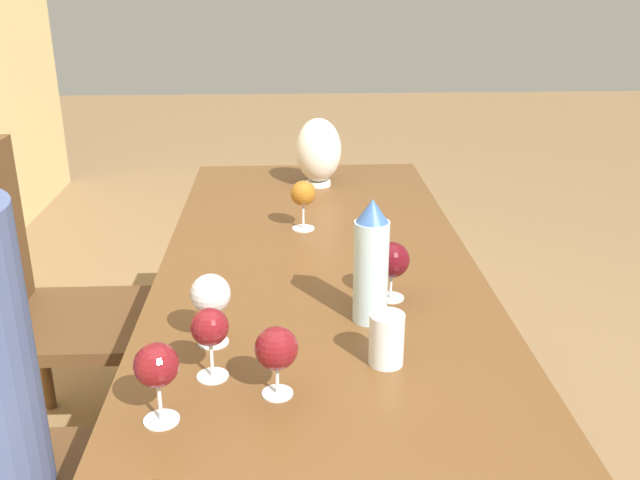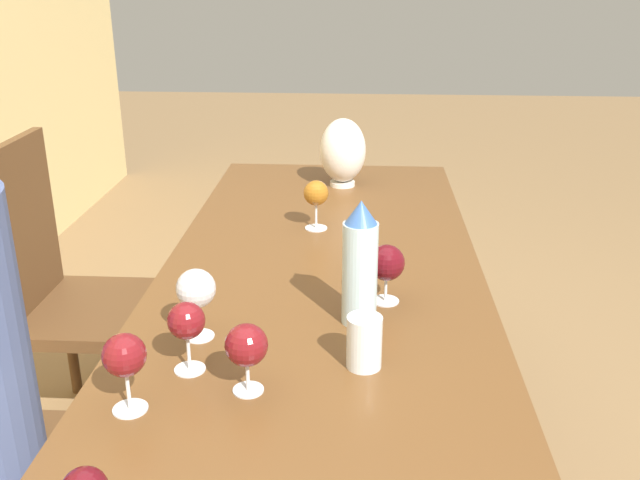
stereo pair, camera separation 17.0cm
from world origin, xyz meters
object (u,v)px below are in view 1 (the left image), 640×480
object	(u,v)px
wine_glass_2	(303,195)
wine_glass_3	(211,295)
water_tumbler	(387,339)
wine_glass_5	(157,367)
chair_far	(48,301)
vase	(318,151)
water_bottle	(371,263)
wine_glass_1	(210,329)
wine_glass_6	(276,349)
wine_glass_0	(392,261)

from	to	relation	value
wine_glass_2	wine_glass_3	bearing A→B (deg)	163.04
water_tumbler	wine_glass_2	xyz separation A→B (m)	(0.75, 0.14, 0.05)
wine_glass_2	wine_glass_5	distance (m)	0.95
wine_glass_2	chair_far	world-z (taller)	chair_far
vase	wine_glass_2	bearing A→B (deg)	171.67
water_tumbler	water_bottle	bearing A→B (deg)	3.57
vase	wine_glass_2	size ratio (longest dim) A/B	1.62
water_tumbler	wine_glass_1	xyz separation A→B (m)	(-0.03, 0.33, 0.05)
wine_glass_6	vase	bearing A→B (deg)	-5.85
water_bottle	water_tumbler	size ratio (longest dim) A/B	2.63
wine_glass_0	chair_far	world-z (taller)	chair_far
wine_glass_3	chair_far	xyz separation A→B (m)	(0.67, 0.56, -0.33)
wine_glass_1	wine_glass_2	distance (m)	0.80
wine_glass_3	wine_glass_5	bearing A→B (deg)	166.44
water_tumbler	chair_far	distance (m)	1.21
water_bottle	wine_glass_6	bearing A→B (deg)	144.67
wine_glass_1	wine_glass_6	world-z (taller)	wine_glass_1
wine_glass_5	wine_glass_1	bearing A→B (deg)	-28.86
water_tumbler	wine_glass_3	bearing A→B (deg)	74.51
water_tumbler	vase	bearing A→B (deg)	3.75
wine_glass_3	wine_glass_1	bearing A→B (deg)	-175.38
vase	wine_glass_2	world-z (taller)	vase
wine_glass_3	chair_far	size ratio (longest dim) A/B	0.16
wine_glass_5	water_tumbler	bearing A→B (deg)	-67.45
wine_glass_3	wine_glass_6	distance (m)	0.23
wine_glass_1	wine_glass_5	world-z (taller)	wine_glass_5
wine_glass_0	wine_glass_6	world-z (taller)	wine_glass_0
wine_glass_0	wine_glass_5	bearing A→B (deg)	134.90
wine_glass_5	chair_far	bearing A→B (deg)	28.40
chair_far	water_tumbler	bearing A→B (deg)	-130.08
wine_glass_0	wine_glass_3	xyz separation A→B (m)	(-0.19, 0.39, 0.01)
wine_glass_1	wine_glass_3	xyz separation A→B (m)	(0.13, 0.01, 0.01)
wine_glass_1	chair_far	bearing A→B (deg)	35.88
water_bottle	vase	size ratio (longest dim) A/B	1.17
wine_glass_1	wine_glass_5	size ratio (longest dim) A/B	0.96
wine_glass_1	wine_glass_3	bearing A→B (deg)	4.62
wine_glass_0	chair_far	xyz separation A→B (m)	(0.48, 0.95, -0.31)
water_tumbler	wine_glass_5	world-z (taller)	wine_glass_5
water_tumbler	wine_glass_5	xyz separation A→B (m)	(-0.17, 0.40, 0.05)
vase	wine_glass_5	world-z (taller)	vase
wine_glass_0	wine_glass_3	size ratio (longest dim) A/B	0.91
vase	wine_glass_6	size ratio (longest dim) A/B	1.76
water_bottle	chair_far	distance (m)	1.12
water_bottle	wine_glass_5	bearing A→B (deg)	131.62
wine_glass_1	chair_far	distance (m)	1.03
wine_glass_5	chair_far	xyz separation A→B (m)	(0.93, 0.50, -0.32)
wine_glass_0	wine_glass_1	xyz separation A→B (m)	(-0.32, 0.38, 0.01)
wine_glass_0	wine_glass_5	xyz separation A→B (m)	(-0.45, 0.45, 0.01)
wine_glass_2	wine_glass_5	xyz separation A→B (m)	(-0.91, 0.26, 0.00)
wine_glass_0	wine_glass_2	distance (m)	0.50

